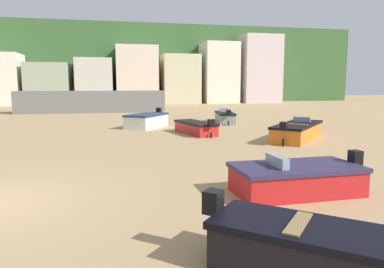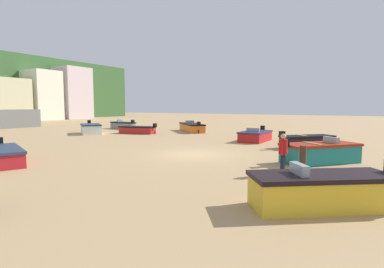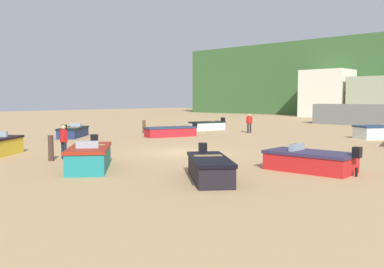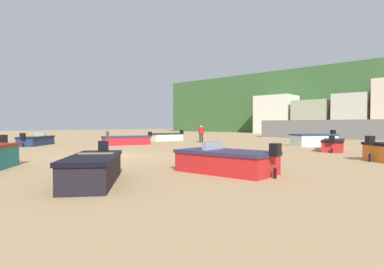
{
  "view_description": "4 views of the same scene",
  "coord_description": "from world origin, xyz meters",
  "px_view_note": "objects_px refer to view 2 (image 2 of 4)",
  "views": [
    {
      "loc": [
        3.15,
        -9.29,
        2.92
      ],
      "look_at": [
        6.29,
        5.35,
        0.85
      ],
      "focal_mm": 33.42,
      "sensor_mm": 36.0,
      "label": 1
    },
    {
      "loc": [
        -13.89,
        -8.6,
        2.69
      ],
      "look_at": [
        4.31,
        2.84,
        0.66
      ],
      "focal_mm": 27.65,
      "sensor_mm": 36.0,
      "label": 2
    },
    {
      "loc": [
        15.53,
        -15.9,
        2.85
      ],
      "look_at": [
        -2.67,
        3.86,
        0.59
      ],
      "focal_mm": 39.16,
      "sensor_mm": 36.0,
      "label": 3
    },
    {
      "loc": [
        14.05,
        -9.54,
        1.67
      ],
      "look_at": [
        -1.46,
        8.14,
        0.97
      ],
      "focal_mm": 28.91,
      "sensor_mm": 36.0,
      "label": 4
    }
  ],
  "objects_px": {
    "boat_yellow_9": "(322,190)",
    "beach_walker_distant": "(283,151)",
    "boat_white_0": "(91,129)",
    "boat_grey_7": "(123,125)",
    "boat_teal_1": "(320,153)",
    "boat_red_8": "(137,130)",
    "boat_red_10": "(4,155)",
    "boat_black_5": "(307,141)",
    "mooring_post_mid_beach": "(303,161)",
    "boat_orange_4": "(192,127)",
    "boat_red_3": "(255,136)"
  },
  "relations": [
    {
      "from": "boat_white_0",
      "to": "boat_teal_1",
      "type": "bearing_deg",
      "value": 113.51
    },
    {
      "from": "boat_white_0",
      "to": "boat_orange_4",
      "type": "xyz_separation_m",
      "value": [
        7.49,
        -6.96,
        -0.04
      ]
    },
    {
      "from": "boat_teal_1",
      "to": "boat_orange_4",
      "type": "xyz_separation_m",
      "value": [
        11.62,
        14.51,
        -0.04
      ]
    },
    {
      "from": "boat_black_5",
      "to": "boat_red_10",
      "type": "xyz_separation_m",
      "value": [
        -13.11,
        10.96,
        -0.03
      ]
    },
    {
      "from": "beach_walker_distant",
      "to": "boat_red_10",
      "type": "bearing_deg",
      "value": -72.23
    },
    {
      "from": "boat_grey_7",
      "to": "beach_walker_distant",
      "type": "xyz_separation_m",
      "value": [
        -13.66,
        -22.5,
        0.52
      ]
    },
    {
      "from": "boat_white_0",
      "to": "mooring_post_mid_beach",
      "type": "xyz_separation_m",
      "value": [
        -7.4,
        -21.37,
        0.11
      ]
    },
    {
      "from": "boat_orange_4",
      "to": "boat_red_10",
      "type": "bearing_deg",
      "value": -131.42
    },
    {
      "from": "boat_grey_7",
      "to": "boat_red_10",
      "type": "distance_m",
      "value": 21.29
    },
    {
      "from": "boat_black_5",
      "to": "boat_white_0",
      "type": "bearing_deg",
      "value": -136.04
    },
    {
      "from": "boat_white_0",
      "to": "boat_grey_7",
      "type": "relative_size",
      "value": 0.95
    },
    {
      "from": "boat_teal_1",
      "to": "mooring_post_mid_beach",
      "type": "bearing_deg",
      "value": -51.6
    },
    {
      "from": "boat_white_0",
      "to": "boat_grey_7",
      "type": "height_order",
      "value": "boat_white_0"
    },
    {
      "from": "boat_yellow_9",
      "to": "boat_black_5",
      "type": "bearing_deg",
      "value": -25.05
    },
    {
      "from": "boat_teal_1",
      "to": "boat_red_8",
      "type": "distance_m",
      "value": 18.98
    },
    {
      "from": "boat_orange_4",
      "to": "boat_teal_1",
      "type": "bearing_deg",
      "value": -85.85
    },
    {
      "from": "boat_orange_4",
      "to": "boat_black_5",
      "type": "relative_size",
      "value": 1.39
    },
    {
      "from": "boat_teal_1",
      "to": "mooring_post_mid_beach",
      "type": "height_order",
      "value": "boat_teal_1"
    },
    {
      "from": "mooring_post_mid_beach",
      "to": "boat_red_10",
      "type": "bearing_deg",
      "value": 111.13
    },
    {
      "from": "boat_yellow_9",
      "to": "beach_walker_distant",
      "type": "height_order",
      "value": "beach_walker_distant"
    },
    {
      "from": "boat_black_5",
      "to": "boat_red_8",
      "type": "bearing_deg",
      "value": -144.56
    },
    {
      "from": "boat_teal_1",
      "to": "boat_red_8",
      "type": "relative_size",
      "value": 0.96
    },
    {
      "from": "boat_black_5",
      "to": "boat_red_8",
      "type": "relative_size",
      "value": 0.88
    },
    {
      "from": "boat_teal_1",
      "to": "boat_red_10",
      "type": "xyz_separation_m",
      "value": [
        -8.07,
        12.53,
        -0.1
      ]
    },
    {
      "from": "boat_yellow_9",
      "to": "mooring_post_mid_beach",
      "type": "relative_size",
      "value": 3.19
    },
    {
      "from": "boat_teal_1",
      "to": "boat_red_8",
      "type": "height_order",
      "value": "boat_teal_1"
    },
    {
      "from": "boat_black_5",
      "to": "mooring_post_mid_beach",
      "type": "distance_m",
      "value": 8.44
    },
    {
      "from": "boat_yellow_9",
      "to": "beach_walker_distant",
      "type": "distance_m",
      "value": 3.88
    },
    {
      "from": "boat_black_5",
      "to": "mooring_post_mid_beach",
      "type": "height_order",
      "value": "mooring_post_mid_beach"
    },
    {
      "from": "boat_white_0",
      "to": "boat_teal_1",
      "type": "height_order",
      "value": "boat_white_0"
    },
    {
      "from": "boat_white_0",
      "to": "boat_red_10",
      "type": "height_order",
      "value": "boat_white_0"
    },
    {
      "from": "boat_black_5",
      "to": "beach_walker_distant",
      "type": "distance_m",
      "value": 8.47
    },
    {
      "from": "boat_white_0",
      "to": "mooring_post_mid_beach",
      "type": "bearing_deg",
      "value": 105.3
    },
    {
      "from": "boat_red_10",
      "to": "beach_walker_distant",
      "type": "height_order",
      "value": "beach_walker_distant"
    },
    {
      "from": "boat_red_8",
      "to": "beach_walker_distant",
      "type": "height_order",
      "value": "beach_walker_distant"
    },
    {
      "from": "boat_grey_7",
      "to": "boat_red_3",
      "type": "bearing_deg",
      "value": -91.5
    },
    {
      "from": "boat_red_3",
      "to": "boat_orange_4",
      "type": "distance_m",
      "value": 10.09
    },
    {
      "from": "boat_orange_4",
      "to": "mooring_post_mid_beach",
      "type": "height_order",
      "value": "mooring_post_mid_beach"
    },
    {
      "from": "boat_white_0",
      "to": "boat_red_10",
      "type": "distance_m",
      "value": 15.12
    },
    {
      "from": "boat_grey_7",
      "to": "boat_red_8",
      "type": "height_order",
      "value": "boat_grey_7"
    },
    {
      "from": "boat_red_8",
      "to": "boat_grey_7",
      "type": "bearing_deg",
      "value": 43.24
    },
    {
      "from": "boat_red_10",
      "to": "mooring_post_mid_beach",
      "type": "bearing_deg",
      "value": 131.44
    },
    {
      "from": "boat_white_0",
      "to": "boat_black_5",
      "type": "relative_size",
      "value": 1.09
    },
    {
      "from": "boat_grey_7",
      "to": "mooring_post_mid_beach",
      "type": "distance_m",
      "value": 26.89
    },
    {
      "from": "boat_grey_7",
      "to": "beach_walker_distant",
      "type": "bearing_deg",
      "value": -111.58
    },
    {
      "from": "boat_red_3",
      "to": "mooring_post_mid_beach",
      "type": "bearing_deg",
      "value": 117.24
    },
    {
      "from": "boat_red_8",
      "to": "mooring_post_mid_beach",
      "type": "distance_m",
      "value": 20.28
    },
    {
      "from": "boat_teal_1",
      "to": "boat_black_5",
      "type": "xyz_separation_m",
      "value": [
        5.04,
        1.57,
        -0.07
      ]
    },
    {
      "from": "boat_red_8",
      "to": "mooring_post_mid_beach",
      "type": "height_order",
      "value": "mooring_post_mid_beach"
    },
    {
      "from": "boat_white_0",
      "to": "boat_red_3",
      "type": "relative_size",
      "value": 1.01
    }
  ]
}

